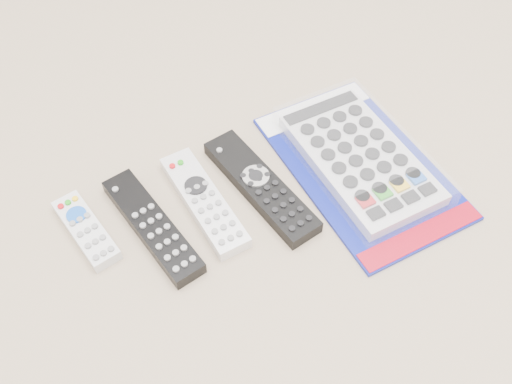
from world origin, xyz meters
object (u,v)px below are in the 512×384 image
remote_slim_black (153,226)px  remote_large_black (261,186)px  remote_small_grey (86,230)px  remote_silver_dvd (204,201)px  jumbo_remote_packaged (360,157)px

remote_slim_black → remote_large_black: 0.16m
remote_small_grey → remote_large_black: size_ratio=0.60×
remote_silver_dvd → remote_large_black: bearing=-11.9°
remote_silver_dvd → remote_small_grey: bearing=166.5°
remote_slim_black → jumbo_remote_packaged: (0.32, -0.03, 0.01)m
remote_silver_dvd → jumbo_remote_packaged: bearing=-12.0°
remote_slim_black → remote_large_black: (0.16, -0.01, 0.00)m
remote_large_black → jumbo_remote_packaged: (0.15, -0.03, 0.01)m
remote_silver_dvd → remote_large_black: (0.08, -0.01, 0.00)m
remote_small_grey → jumbo_remote_packaged: bearing=-19.7°
remote_silver_dvd → jumbo_remote_packaged: jumbo_remote_packaged is taller
remote_small_grey → jumbo_remote_packaged: (0.40, -0.07, 0.01)m
jumbo_remote_packaged → remote_small_grey: bearing=169.6°
remote_slim_black → remote_large_black: same height
remote_small_grey → remote_silver_dvd: 0.17m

